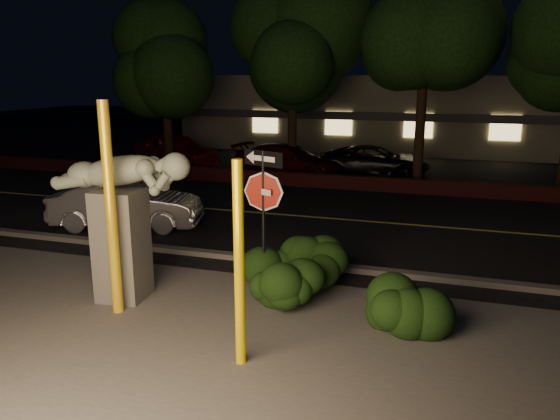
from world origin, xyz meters
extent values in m
plane|color=black|center=(0.00, 10.00, 0.00)|extent=(90.00, 90.00, 0.00)
cube|color=#4C4944|center=(0.00, -1.00, 0.01)|extent=(14.00, 6.00, 0.02)
cube|color=black|center=(0.00, 7.00, 0.01)|extent=(80.00, 8.00, 0.01)
cube|color=#C0BA4D|center=(0.00, 7.00, 0.02)|extent=(80.00, 0.12, 0.00)
cube|color=#4C4944|center=(0.00, 2.90, 0.06)|extent=(80.00, 0.25, 0.12)
cube|color=#4C1818|center=(0.00, 11.30, 0.25)|extent=(40.00, 0.35, 0.50)
cube|color=black|center=(0.00, 17.00, 0.01)|extent=(40.00, 12.00, 0.01)
cube|color=#6D6957|center=(0.00, 25.00, 2.00)|extent=(22.00, 10.00, 4.00)
cube|color=#333338|center=(0.00, 19.90, 2.00)|extent=(22.00, 0.20, 0.40)
cube|color=#FFD87F|center=(-6.00, 19.95, 1.60)|extent=(1.40, 0.08, 1.20)
cube|color=#FFD87F|center=(-2.00, 19.95, 1.60)|extent=(1.40, 0.08, 1.20)
cube|color=#FFD87F|center=(2.00, 19.95, 1.60)|extent=(1.40, 0.08, 1.20)
cube|color=#FFD87F|center=(6.00, 19.95, 1.60)|extent=(1.40, 0.08, 1.20)
cylinder|color=black|center=(-8.00, 13.00, 1.88)|extent=(0.36, 0.36, 3.75)
ellipsoid|color=black|center=(-8.00, 13.00, 5.36)|extent=(4.60, 4.60, 4.14)
cylinder|color=black|center=(-2.50, 13.20, 2.12)|extent=(0.36, 0.36, 4.25)
ellipsoid|color=black|center=(-2.50, 13.20, 6.07)|extent=(5.20, 5.20, 4.68)
cylinder|color=black|center=(2.50, 12.80, 2.00)|extent=(0.36, 0.36, 4.00)
ellipsoid|color=black|center=(2.50, 12.80, 5.68)|extent=(4.80, 4.80, 4.32)
cylinder|color=yellow|center=(-1.68, -0.36, 1.83)|extent=(0.18, 0.18, 3.66)
cylinder|color=#FFDB02|center=(1.01, -1.33, 1.49)|extent=(0.15, 0.15, 2.97)
cylinder|color=black|center=(0.37, 1.48, 1.34)|extent=(0.06, 0.06, 2.69)
cube|color=white|center=(0.37, 1.48, 1.92)|extent=(0.39, 0.17, 0.12)
cube|color=black|center=(0.37, 1.48, 2.54)|extent=(0.86, 0.35, 0.29)
cube|color=white|center=(0.37, 1.48, 2.54)|extent=(0.55, 0.22, 0.12)
cube|color=#4C4944|center=(-1.92, 0.22, 1.03)|extent=(0.88, 0.88, 2.06)
sphere|color=slate|center=(-0.80, 0.33, 2.52)|extent=(0.48, 0.48, 0.48)
ellipsoid|color=black|center=(0.95, 1.88, 0.52)|extent=(2.13, 1.26, 1.04)
ellipsoid|color=black|center=(1.14, 0.63, 0.52)|extent=(1.81, 1.43, 1.04)
ellipsoid|color=black|center=(3.11, 0.40, 0.51)|extent=(1.57, 1.12, 1.01)
imported|color=#B2B2B7|center=(-4.57, 4.43, 0.65)|extent=(4.19, 2.35, 1.31)
imported|color=maroon|center=(-8.32, 14.20, 0.73)|extent=(4.63, 2.92, 1.47)
imported|color=#410C10|center=(-2.66, 13.14, 0.65)|extent=(4.66, 2.33, 1.30)
imported|color=black|center=(0.69, 14.20, 0.62)|extent=(4.56, 2.30, 1.24)
camera|label=1|loc=(3.69, -7.92, 4.05)|focal=35.00mm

